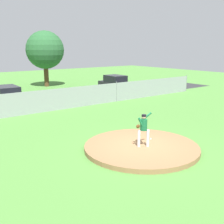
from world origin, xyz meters
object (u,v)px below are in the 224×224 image
at_px(parked_car_charcoal, 115,84).
at_px(baseball, 151,139).
at_px(pitcher_youth, 143,127).
at_px(parked_car_slate, 7,96).
at_px(traffic_cone_orange, 79,94).

bearing_deg(parked_car_charcoal, baseball, -122.00).
distance_m(pitcher_youth, baseball, 1.42).
xyz_separation_m(pitcher_youth, baseball, (0.98, 0.47, -0.91)).
height_order(baseball, parked_car_slate, parked_car_slate).
relative_size(pitcher_youth, parked_car_slate, 0.36).
relative_size(pitcher_youth, baseball, 21.79).
relative_size(pitcher_youth, parked_car_charcoal, 0.39).
bearing_deg(pitcher_youth, parked_car_charcoal, 56.09).
relative_size(parked_car_charcoal, parked_car_slate, 0.91).
relative_size(baseball, parked_car_slate, 0.02).
distance_m(pitcher_youth, parked_car_slate, 14.37).
bearing_deg(parked_car_charcoal, parked_car_slate, -178.40).
bearing_deg(baseball, pitcher_youth, -154.58).
distance_m(pitcher_youth, parked_car_charcoal, 17.58).
bearing_deg(pitcher_youth, traffic_cone_orange, 70.28).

